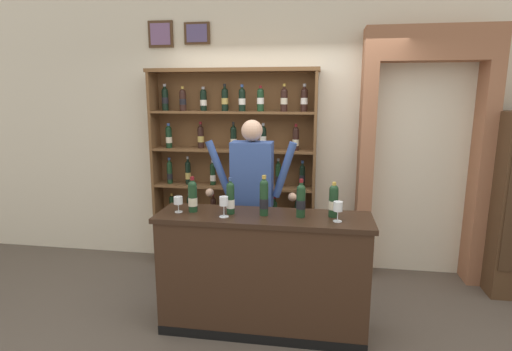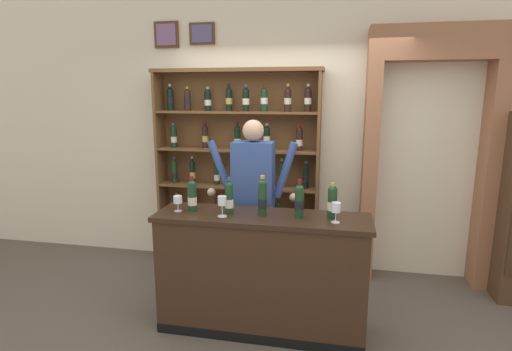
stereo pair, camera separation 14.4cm
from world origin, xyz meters
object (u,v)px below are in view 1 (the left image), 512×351
object	(u,v)px
wine_glass_left	(338,207)
shopkeeper	(252,191)
wine_shelf	(234,165)
tasting_counter	(263,273)
wine_glass_spare	(178,201)
wine_glass_right	(224,203)
tasting_bottle_riserva	(193,196)
tasting_bottle_grappa	(264,197)
tasting_bottle_rosso	(230,198)
tasting_bottle_bianco	(301,200)
tasting_bottle_vin_santo	(334,201)

from	to	relation	value
wine_glass_left	shopkeeper	bearing A→B (deg)	141.94
wine_shelf	tasting_counter	distance (m)	1.53
wine_glass_spare	wine_glass_right	bearing A→B (deg)	-9.65
shopkeeper	wine_glass_spare	world-z (taller)	shopkeeper
tasting_bottle_riserva	wine_glass_left	size ratio (longest dim) A/B	1.87
tasting_counter	tasting_bottle_grappa	world-z (taller)	tasting_bottle_grappa
tasting_bottle_riserva	wine_glass_right	xyz separation A→B (m)	(0.29, -0.11, -0.02)
wine_glass_right	tasting_bottle_rosso	bearing A→B (deg)	71.08
tasting_bottle_riserva	wine_glass_left	xyz separation A→B (m)	(1.18, -0.08, -0.02)
tasting_bottle_rosso	wine_glass_right	size ratio (longest dim) A/B	1.81
tasting_bottle_grappa	tasting_bottle_bianco	size ratio (longest dim) A/B	1.06
wine_shelf	wine_glass_left	xyz separation A→B (m)	(1.11, -1.35, -0.06)
shopkeeper	wine_shelf	bearing A→B (deg)	114.38
tasting_counter	tasting_bottle_bianco	xyz separation A→B (m)	(0.30, 0.00, 0.64)
shopkeeper	tasting_bottle_vin_santo	size ratio (longest dim) A/B	6.14
tasting_counter	tasting_bottle_rosso	size ratio (longest dim) A/B	5.78
tasting_counter	wine_glass_spare	world-z (taller)	wine_glass_spare
tasting_bottle_grappa	tasting_bottle_vin_santo	bearing A→B (deg)	4.77
wine_shelf	shopkeeper	world-z (taller)	wine_shelf
tasting_bottle_bianco	tasting_bottle_vin_santo	xyz separation A→B (m)	(0.26, 0.05, -0.00)
tasting_counter	tasting_bottle_vin_santo	bearing A→B (deg)	4.89
tasting_bottle_riserva	wine_glass_right	world-z (taller)	tasting_bottle_riserva
wine_glass_right	shopkeeper	bearing A→B (deg)	78.99
tasting_counter	tasting_bottle_riserva	xyz separation A→B (m)	(-0.59, 0.01, 0.64)
shopkeeper	tasting_bottle_bianco	size ratio (longest dim) A/B	5.62
tasting_bottle_vin_santo	wine_glass_spare	xyz separation A→B (m)	(-1.26, -0.07, -0.04)
shopkeeper	wine_glass_spare	xyz separation A→B (m)	(-0.53, -0.56, 0.03)
tasting_counter	wine_glass_left	world-z (taller)	wine_glass_left
wine_shelf	tasting_bottle_vin_santo	distance (m)	1.63
wine_shelf	wine_glass_spare	xyz separation A→B (m)	(-0.19, -1.30, -0.08)
tasting_bottle_bianco	tasting_bottle_vin_santo	distance (m)	0.26
tasting_bottle_riserva	wine_glass_spare	world-z (taller)	tasting_bottle_riserva
shopkeeper	wine_glass_left	distance (m)	0.98
tasting_bottle_rosso	wine_glass_left	xyz separation A→B (m)	(0.86, -0.07, -0.02)
wine_shelf	wine_glass_left	world-z (taller)	wine_shelf
tasting_bottle_rosso	wine_glass_right	bearing A→B (deg)	-108.92
tasting_bottle_vin_santo	wine_glass_left	size ratio (longest dim) A/B	1.79
tasting_bottle_rosso	wine_glass_left	world-z (taller)	tasting_bottle_rosso
wine_glass_left	wine_glass_spare	distance (m)	1.30
tasting_counter	tasting_bottle_grappa	distance (m)	0.66
wine_shelf	wine_glass_right	xyz separation A→B (m)	(0.22, -1.37, -0.05)
wine_shelf	tasting_bottle_grappa	xyz separation A→B (m)	(0.52, -1.27, -0.02)
wine_glass_left	wine_glass_spare	xyz separation A→B (m)	(-1.29, 0.05, -0.02)
tasting_bottle_riserva	tasting_bottle_rosso	bearing A→B (deg)	-1.62
wine_glass_left	wine_glass_spare	world-z (taller)	wine_glass_left
tasting_counter	wine_glass_left	xyz separation A→B (m)	(0.59, -0.07, 0.62)
tasting_counter	shopkeeper	size ratio (longest dim) A/B	1.00
wine_glass_left	wine_glass_right	distance (m)	0.89
tasting_bottle_bianco	shopkeeper	bearing A→B (deg)	132.35
tasting_bottle_vin_santo	wine_glass_left	world-z (taller)	tasting_bottle_vin_santo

